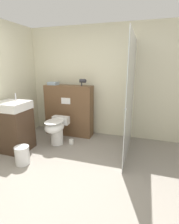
# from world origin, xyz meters

# --- Properties ---
(ground_plane) EXTENTS (12.00, 12.00, 0.00)m
(ground_plane) POSITION_xyz_m (0.00, 0.00, 0.00)
(ground_plane) COLOR gray
(wall_back) EXTENTS (8.00, 0.06, 2.50)m
(wall_back) POSITION_xyz_m (0.00, 2.21, 1.25)
(wall_back) COLOR beige
(wall_back) RESTS_ON ground_plane
(partition_panel) EXTENTS (1.13, 0.33, 1.19)m
(partition_panel) POSITION_xyz_m (-0.55, 1.92, 0.60)
(partition_panel) COLOR brown
(partition_panel) RESTS_ON ground_plane
(shower_glass) EXTENTS (0.04, 1.51, 2.15)m
(shower_glass) POSITION_xyz_m (0.90, 1.43, 1.07)
(shower_glass) COLOR silver
(shower_glass) RESTS_ON ground_plane
(toilet) EXTENTS (0.37, 0.61, 0.55)m
(toilet) POSITION_xyz_m (-0.57, 1.31, 0.35)
(toilet) COLOR white
(toilet) RESTS_ON ground_plane
(sink_vanity) EXTENTS (0.61, 0.54, 1.11)m
(sink_vanity) POSITION_xyz_m (-1.24, 0.84, 0.49)
(sink_vanity) COLOR #473323
(sink_vanity) RESTS_ON ground_plane
(hair_drier) EXTENTS (0.16, 0.08, 0.15)m
(hair_drier) POSITION_xyz_m (-0.17, 1.89, 1.30)
(hair_drier) COLOR #2D2D33
(hair_drier) RESTS_ON partition_panel
(folded_towel) EXTENTS (0.22, 0.19, 0.07)m
(folded_towel) POSITION_xyz_m (-0.92, 1.90, 1.22)
(folded_towel) COLOR #8C9EAD
(folded_towel) RESTS_ON partition_panel
(spare_toilet_roll) EXTENTS (0.10, 0.10, 0.10)m
(spare_toilet_roll) POSITION_xyz_m (-0.28, 1.41, 0.05)
(spare_toilet_roll) COLOR white
(spare_toilet_roll) RESTS_ON ground_plane
(waste_bin) EXTENTS (0.24, 0.24, 0.32)m
(waste_bin) POSITION_xyz_m (-0.76, 0.44, 0.16)
(waste_bin) COLOR silver
(waste_bin) RESTS_ON ground_plane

